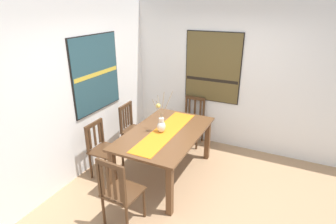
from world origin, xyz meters
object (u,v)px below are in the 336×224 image
painting_on_back_wall (96,74)px  centerpiece_vase (161,124)px  chair_1 (103,148)px  painting_on_side_wall (213,68)px  chair_0 (192,120)px  dining_table (165,138)px  chair_3 (120,191)px  chair_2 (133,128)px

painting_on_back_wall → centerpiece_vase: bearing=-92.2°
centerpiece_vase → chair_1: centerpiece_vase is taller
painting_on_back_wall → painting_on_side_wall: painting_on_back_wall is taller
chair_1 → centerpiece_vase: bearing=-66.1°
chair_0 → painting_on_back_wall: 2.03m
centerpiece_vase → dining_table: bearing=-56.3°
centerpiece_vase → painting_on_side_wall: painting_on_side_wall is taller
dining_table → painting_on_side_wall: size_ratio=1.33×
painting_on_back_wall → chair_1: bearing=-140.1°
chair_1 → painting_on_side_wall: 2.40m
chair_3 → chair_1: bearing=47.9°
chair_2 → painting_on_side_wall: bearing=-47.3°
chair_1 → chair_2: size_ratio=0.96×
dining_table → painting_on_side_wall: 1.67m
centerpiece_vase → chair_1: bearing=113.9°
chair_0 → chair_3: (-2.42, 0.01, 0.02)m
dining_table → chair_0: (1.23, 0.02, -0.19)m
centerpiece_vase → chair_2: bearing=61.9°
centerpiece_vase → chair_3: 1.23m
chair_2 → painting_on_back_wall: painting_on_back_wall is taller
centerpiece_vase → chair_0: 1.33m
chair_0 → chair_1: (-1.63, 0.88, -0.01)m
chair_1 → chair_3: chair_3 is taller
chair_1 → painting_on_side_wall: (1.84, -1.16, 1.03)m
chair_1 → chair_2: bearing=-2.7°
chair_2 → chair_3: chair_3 is taller
chair_1 → chair_3: 1.17m
chair_1 → chair_2: 0.80m
centerpiece_vase → painting_on_side_wall: 1.61m
chair_2 → chair_3: 1.79m
dining_table → painting_on_back_wall: 1.52m
chair_2 → painting_on_back_wall: bearing=134.5°
dining_table → chair_2: (0.40, 0.86, -0.17)m
painting_on_back_wall → painting_on_side_wall: 2.07m
chair_0 → painting_on_side_wall: bearing=-54.3°
chair_3 → painting_on_side_wall: size_ratio=0.76×
chair_0 → painting_on_side_wall: (0.20, -0.28, 1.02)m
chair_3 → centerpiece_vase: bearing=1.3°
painting_on_back_wall → chair_3: bearing=-134.7°
centerpiece_vase → chair_3: centerpiece_vase is taller
centerpiece_vase → painting_on_back_wall: (0.05, 1.19, 0.64)m
chair_0 → chair_2: (-0.83, 0.84, 0.02)m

